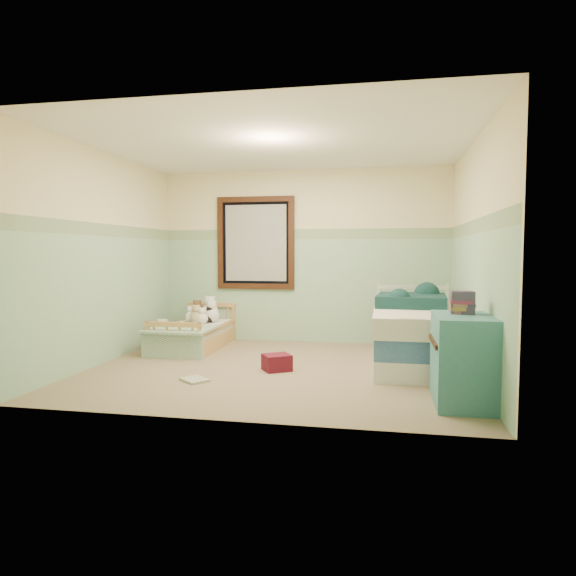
% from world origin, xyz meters
% --- Properties ---
extents(floor, '(4.20, 3.60, 0.02)m').
position_xyz_m(floor, '(0.00, 0.00, -0.01)').
color(floor, brown).
rests_on(floor, ground).
extents(ceiling, '(4.20, 3.60, 0.02)m').
position_xyz_m(ceiling, '(0.00, 0.00, 2.51)').
color(ceiling, white).
rests_on(ceiling, wall_back).
extents(wall_back, '(4.20, 0.04, 2.50)m').
position_xyz_m(wall_back, '(0.00, 1.80, 1.25)').
color(wall_back, beige).
rests_on(wall_back, floor).
extents(wall_front, '(4.20, 0.04, 2.50)m').
position_xyz_m(wall_front, '(0.00, -1.80, 1.25)').
color(wall_front, beige).
rests_on(wall_front, floor).
extents(wall_left, '(0.04, 3.60, 2.50)m').
position_xyz_m(wall_left, '(-2.10, 0.00, 1.25)').
color(wall_left, beige).
rests_on(wall_left, floor).
extents(wall_right, '(0.04, 3.60, 2.50)m').
position_xyz_m(wall_right, '(2.10, 0.00, 1.25)').
color(wall_right, beige).
rests_on(wall_right, floor).
extents(wainscot_mint, '(4.20, 0.01, 1.50)m').
position_xyz_m(wainscot_mint, '(0.00, 1.79, 0.75)').
color(wainscot_mint, '#89B790').
rests_on(wainscot_mint, floor).
extents(border_strip, '(4.20, 0.01, 0.15)m').
position_xyz_m(border_strip, '(0.00, 1.79, 1.57)').
color(border_strip, '#436F4A').
rests_on(border_strip, wall_back).
extents(window_frame, '(1.16, 0.06, 1.36)m').
position_xyz_m(window_frame, '(-0.70, 1.76, 1.45)').
color(window_frame, black).
rests_on(window_frame, wall_back).
extents(window_blinds, '(0.92, 0.01, 1.12)m').
position_xyz_m(window_blinds, '(-0.70, 1.77, 1.45)').
color(window_blinds, beige).
rests_on(window_blinds, window_frame).
extents(toddler_bed_frame, '(0.75, 1.49, 0.19)m').
position_xyz_m(toddler_bed_frame, '(-1.39, 1.05, 0.10)').
color(toddler_bed_frame, '#B78141').
rests_on(toddler_bed_frame, floor).
extents(toddler_mattress, '(0.68, 1.43, 0.12)m').
position_xyz_m(toddler_mattress, '(-1.39, 1.05, 0.25)').
color(toddler_mattress, silver).
rests_on(toddler_mattress, toddler_bed_frame).
extents(patchwork_quilt, '(0.81, 0.75, 0.03)m').
position_xyz_m(patchwork_quilt, '(-1.39, 0.59, 0.33)').
color(patchwork_quilt, '#5493B0').
rests_on(patchwork_quilt, toddler_mattress).
extents(plush_bed_brown, '(0.20, 0.20, 0.20)m').
position_xyz_m(plush_bed_brown, '(-1.54, 1.55, 0.41)').
color(plush_bed_brown, brown).
rests_on(plush_bed_brown, toddler_mattress).
extents(plush_bed_white, '(0.24, 0.24, 0.24)m').
position_xyz_m(plush_bed_white, '(-1.34, 1.55, 0.43)').
color(plush_bed_white, white).
rests_on(plush_bed_white, toddler_mattress).
extents(plush_bed_tan, '(0.17, 0.17, 0.17)m').
position_xyz_m(plush_bed_tan, '(-1.49, 1.33, 0.40)').
color(plush_bed_tan, tan).
rests_on(plush_bed_tan, toddler_mattress).
extents(plush_bed_dark, '(0.16, 0.16, 0.16)m').
position_xyz_m(plush_bed_dark, '(-1.26, 1.33, 0.39)').
color(plush_bed_dark, black).
rests_on(plush_bed_dark, toddler_mattress).
extents(plush_floor_cream, '(0.24, 0.24, 0.24)m').
position_xyz_m(plush_floor_cream, '(-1.95, 1.24, 0.12)').
color(plush_floor_cream, white).
rests_on(plush_floor_cream, floor).
extents(plush_floor_tan, '(0.23, 0.23, 0.23)m').
position_xyz_m(plush_floor_tan, '(-1.84, 0.84, 0.12)').
color(plush_floor_tan, tan).
rests_on(plush_floor_tan, floor).
extents(twin_bed_frame, '(0.94, 1.88, 0.22)m').
position_xyz_m(twin_bed_frame, '(1.55, 0.47, 0.11)').
color(twin_bed_frame, silver).
rests_on(twin_bed_frame, floor).
extents(twin_boxspring, '(0.94, 1.88, 0.22)m').
position_xyz_m(twin_boxspring, '(1.55, 0.47, 0.33)').
color(twin_boxspring, navy).
rests_on(twin_boxspring, twin_bed_frame).
extents(twin_mattress, '(0.98, 1.92, 0.22)m').
position_xyz_m(twin_mattress, '(1.55, 0.47, 0.55)').
color(twin_mattress, silver).
rests_on(twin_mattress, twin_boxspring).
extents(teal_blanket, '(0.86, 0.90, 0.14)m').
position_xyz_m(teal_blanket, '(1.50, 0.77, 0.73)').
color(teal_blanket, black).
rests_on(teal_blanket, twin_mattress).
extents(dresser, '(0.48, 0.77, 0.77)m').
position_xyz_m(dresser, '(1.85, -0.97, 0.39)').
color(dresser, teal).
rests_on(dresser, floor).
extents(book_stack, '(0.20, 0.16, 0.20)m').
position_xyz_m(book_stack, '(1.85, -0.86, 0.87)').
color(book_stack, '#472F2F').
rests_on(book_stack, dresser).
extents(red_pillow, '(0.38, 0.37, 0.18)m').
position_xyz_m(red_pillow, '(0.01, -0.08, 0.09)').
color(red_pillow, maroon).
rests_on(red_pillow, floor).
extents(floor_book, '(0.35, 0.34, 0.03)m').
position_xyz_m(floor_book, '(-0.71, -0.69, 0.01)').
color(floor_book, yellow).
rests_on(floor_book, floor).
extents(extra_plush_0, '(0.16, 0.16, 0.16)m').
position_xyz_m(extra_plush_0, '(-1.32, 1.16, 0.39)').
color(extra_plush_0, white).
rests_on(extra_plush_0, toddler_mattress).
extents(extra_plush_1, '(0.21, 0.21, 0.21)m').
position_xyz_m(extra_plush_1, '(-1.24, 1.35, 0.42)').
color(extra_plush_1, white).
rests_on(extra_plush_1, toddler_mattress).
extents(extra_plush_2, '(0.18, 0.18, 0.18)m').
position_xyz_m(extra_plush_2, '(-1.41, 1.17, 0.40)').
color(extra_plush_2, tan).
rests_on(extra_plush_2, toddler_mattress).
extents(extra_plush_3, '(0.16, 0.16, 0.16)m').
position_xyz_m(extra_plush_3, '(-1.56, 1.33, 0.39)').
color(extra_plush_3, white).
rests_on(extra_plush_3, toddler_mattress).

